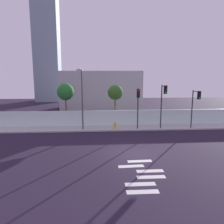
{
  "coord_description": "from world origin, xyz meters",
  "views": [
    {
      "loc": [
        -2.88,
        -16.83,
        6.41
      ],
      "look_at": [
        -1.2,
        6.5,
        2.28
      ],
      "focal_mm": 35.63,
      "sensor_mm": 36.0,
      "label": 1
    }
  ],
  "objects": [
    {
      "name": "crosswalk_marking",
      "position": [
        0.02,
        -3.67,
        0.0
      ],
      "size": [
        2.94,
        4.72,
        0.01
      ],
      "color": "silver",
      "rests_on": "ground"
    },
    {
      "name": "sidewalk",
      "position": [
        0.0,
        8.2,
        0.07
      ],
      "size": [
        36.0,
        2.4,
        0.15
      ],
      "primitive_type": "cube",
      "color": "#A9A9A9",
      "rests_on": "ground"
    },
    {
      "name": "traffic_light_left",
      "position": [
        1.65,
        6.75,
        3.53
      ],
      "size": [
        0.5,
        1.73,
        4.6
      ],
      "color": "black",
      "rests_on": "sidewalk"
    },
    {
      "name": "traffic_light_right",
      "position": [
        8.18,
        6.9,
        3.33
      ],
      "size": [
        0.42,
        1.42,
        4.34
      ],
      "color": "black",
      "rests_on": "sidewalk"
    },
    {
      "name": "low_building_distant",
      "position": [
        -1.96,
        23.49,
        3.38
      ],
      "size": [
        14.13,
        6.0,
        6.75
      ],
      "primitive_type": "cube",
      "color": "#ADADAD",
      "rests_on": "ground"
    },
    {
      "name": "street_lamp_curbside",
      "position": [
        -4.42,
        7.5,
        4.11
      ],
      "size": [
        0.62,
        1.91,
        6.7
      ],
      "color": "#4C4C51",
      "rests_on": "sidewalk"
    },
    {
      "name": "fire_hydrant",
      "position": [
        -0.76,
        7.61,
        0.56
      ],
      "size": [
        0.44,
        0.26,
        0.76
      ],
      "color": "gold",
      "rests_on": "sidewalk"
    },
    {
      "name": "roadside_tree_leftmost",
      "position": [
        -6.6,
        10.62,
        4.12
      ],
      "size": [
        2.08,
        2.08,
        5.18
      ],
      "color": "brown",
      "rests_on": "ground"
    },
    {
      "name": "perimeter_wall",
      "position": [
        0.0,
        9.49,
        1.05
      ],
      "size": [
        36.0,
        0.18,
        1.8
      ],
      "primitive_type": "cube",
      "color": "silver",
      "rests_on": "sidewalk"
    },
    {
      "name": "traffic_light_center",
      "position": [
        4.53,
        7.05,
        3.73
      ],
      "size": [
        0.36,
        1.2,
        4.93
      ],
      "color": "black",
      "rests_on": "sidewalk"
    },
    {
      "name": "roadside_tree_midleft",
      "position": [
        -0.51,
        10.62,
        3.97
      ],
      "size": [
        1.88,
        1.88,
        4.96
      ],
      "color": "brown",
      "rests_on": "ground"
    },
    {
      "name": "ground_plane",
      "position": [
        0.0,
        0.0,
        0.0
      ],
      "size": [
        80.0,
        80.0,
        0.0
      ],
      "primitive_type": "plane",
      "color": "#241A2D"
    },
    {
      "name": "tower_on_skyline",
      "position": [
        -13.71,
        35.49,
        12.58
      ],
      "size": [
        5.34,
        5.0,
        25.17
      ],
      "primitive_type": "cube",
      "color": "gray",
      "rests_on": "ground"
    }
  ]
}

